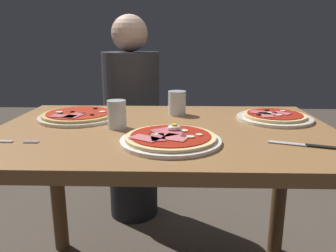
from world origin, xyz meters
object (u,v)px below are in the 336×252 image
(dining_table, at_px, (164,158))
(knife, at_px, (308,145))
(fork, at_px, (9,142))
(diner_person, at_px, (132,125))
(water_glass_far, at_px, (177,105))
(water_glass_near, at_px, (117,116))
(pizza_across_left, at_px, (274,117))
(pizza_foreground, at_px, (170,139))
(pizza_across_right, at_px, (79,116))

(dining_table, xyz_separation_m, knife, (0.43, -0.20, 0.12))
(knife, bearing_deg, dining_table, 155.19)
(fork, relative_size, diner_person, 0.13)
(water_glass_far, height_order, fork, water_glass_far)
(fork, bearing_deg, knife, -0.80)
(dining_table, bearing_deg, water_glass_near, -177.12)
(water_glass_near, bearing_deg, diner_person, 93.92)
(water_glass_far, bearing_deg, pizza_across_left, -11.63)
(water_glass_near, xyz_separation_m, fork, (-0.30, -0.18, -0.04))
(diner_person, bearing_deg, fork, 74.55)
(dining_table, bearing_deg, fork, -158.23)
(pizza_across_left, height_order, water_glass_far, water_glass_far)
(dining_table, height_order, water_glass_far, water_glass_far)
(fork, bearing_deg, water_glass_near, 30.67)
(pizza_across_left, xyz_separation_m, water_glass_near, (-0.60, -0.15, 0.03))
(dining_table, height_order, pizza_foreground, pizza_foreground)
(pizza_foreground, bearing_deg, water_glass_far, 87.30)
(pizza_foreground, relative_size, diner_person, 0.26)
(fork, bearing_deg, water_glass_far, 38.31)
(knife, bearing_deg, pizza_across_right, 156.55)
(knife, bearing_deg, fork, 179.20)
(pizza_across_right, xyz_separation_m, knife, (0.78, -0.34, -0.01))
(pizza_across_left, height_order, knife, pizza_across_left)
(pizza_across_left, bearing_deg, fork, -159.99)
(pizza_across_left, height_order, water_glass_near, water_glass_near)
(pizza_foreground, xyz_separation_m, fork, (-0.49, -0.01, -0.01))
(water_glass_near, relative_size, knife, 0.53)
(pizza_foreground, height_order, pizza_across_left, pizza_foreground)
(dining_table, relative_size, water_glass_far, 12.11)
(knife, bearing_deg, water_glass_near, 162.30)
(pizza_foreground, xyz_separation_m, pizza_across_left, (0.40, 0.32, -0.00))
(pizza_foreground, distance_m, diner_person, 0.95)
(fork, distance_m, diner_person, 0.96)
(pizza_across_left, distance_m, knife, 0.34)
(dining_table, bearing_deg, pizza_across_right, 158.29)
(pizza_foreground, height_order, fork, pizza_foreground)
(dining_table, height_order, water_glass_near, water_glass_near)
(pizza_across_right, relative_size, knife, 1.67)
(knife, bearing_deg, pizza_across_left, 90.69)
(water_glass_far, xyz_separation_m, knife, (0.39, -0.42, -0.04))
(dining_table, relative_size, pizza_across_left, 4.14)
(pizza_across_right, xyz_separation_m, water_glass_near, (0.18, -0.15, 0.03))
(dining_table, distance_m, pizza_across_right, 0.40)
(pizza_foreground, xyz_separation_m, water_glass_far, (0.02, 0.39, 0.03))
(pizza_across_right, bearing_deg, fork, -110.37)
(water_glass_far, distance_m, diner_person, 0.61)
(pizza_foreground, xyz_separation_m, diner_person, (-0.24, 0.90, -0.19))
(pizza_across_right, bearing_deg, dining_table, -21.71)
(fork, height_order, knife, knife)
(pizza_foreground, height_order, diner_person, diner_person)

